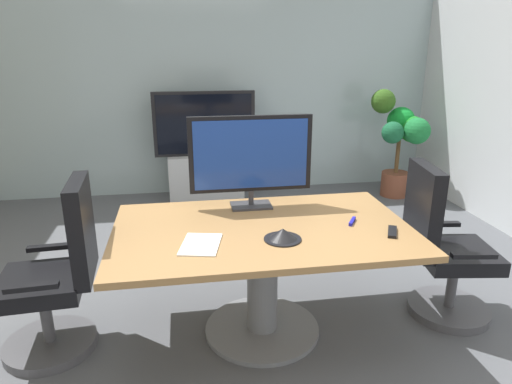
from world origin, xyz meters
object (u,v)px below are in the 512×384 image
at_px(wall_display_unit, 206,163).
at_px(conference_phone, 283,235).
at_px(remote_control, 392,232).
at_px(potted_plant, 401,135).
at_px(office_chair_left, 58,282).
at_px(office_chair_right, 442,255).
at_px(tv_monitor, 251,156).
at_px(conference_table, 262,256).

bearing_deg(wall_display_unit, conference_phone, -84.77).
bearing_deg(wall_display_unit, remote_control, -72.68).
bearing_deg(potted_plant, remote_control, -117.19).
xyz_separation_m(office_chair_left, office_chair_right, (2.51, -0.04, 0.00)).
distance_m(tv_monitor, wall_display_unit, 2.53).
xyz_separation_m(tv_monitor, remote_control, (0.77, -0.61, -0.35)).
distance_m(wall_display_unit, conference_phone, 3.07).
bearing_deg(tv_monitor, wall_display_unit, 94.28).
bearing_deg(conference_phone, office_chair_left, 169.69).
relative_size(tv_monitor, remote_control, 4.94).
distance_m(potted_plant, conference_phone, 3.43).
height_order(wall_display_unit, remote_control, wall_display_unit).
relative_size(potted_plant, remote_control, 7.75).
distance_m(conference_table, potted_plant, 3.33).
height_order(office_chair_right, tv_monitor, tv_monitor).
distance_m(office_chair_left, wall_display_unit, 2.99).
relative_size(conference_table, conference_phone, 8.37).
xyz_separation_m(tv_monitor, wall_display_unit, (-0.18, 2.44, -0.67)).
relative_size(office_chair_left, potted_plant, 0.83).
relative_size(office_chair_left, tv_monitor, 1.30).
bearing_deg(remote_control, office_chair_left, -161.27).
distance_m(office_chair_right, tv_monitor, 1.48).
xyz_separation_m(potted_plant, remote_control, (-1.41, -2.74, -0.01)).
bearing_deg(tv_monitor, office_chair_left, -164.12).
height_order(office_chair_left, remote_control, office_chair_left).
bearing_deg(office_chair_right, tv_monitor, 81.39).
bearing_deg(conference_phone, tv_monitor, 99.04).
xyz_separation_m(conference_table, conference_phone, (0.08, -0.20, 0.23)).
xyz_separation_m(conference_table, wall_display_unit, (-0.20, 2.83, -0.11)).
bearing_deg(wall_display_unit, potted_plant, -7.47).
bearing_deg(potted_plant, office_chair_left, -144.02).
xyz_separation_m(potted_plant, conference_phone, (-2.08, -2.73, 0.01)).
xyz_separation_m(conference_table, potted_plant, (2.16, 2.52, 0.22)).
bearing_deg(wall_display_unit, tv_monitor, -85.72).
bearing_deg(office_chair_left, potted_plant, 122.40).
bearing_deg(office_chair_right, office_chair_left, 97.63).
height_order(tv_monitor, potted_plant, tv_monitor).
xyz_separation_m(wall_display_unit, remote_control, (0.95, -3.05, 0.32)).
bearing_deg(potted_plant, tv_monitor, -135.63).
relative_size(wall_display_unit, conference_phone, 5.95).
height_order(tv_monitor, conference_phone, tv_monitor).
bearing_deg(potted_plant, office_chair_right, -109.80).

